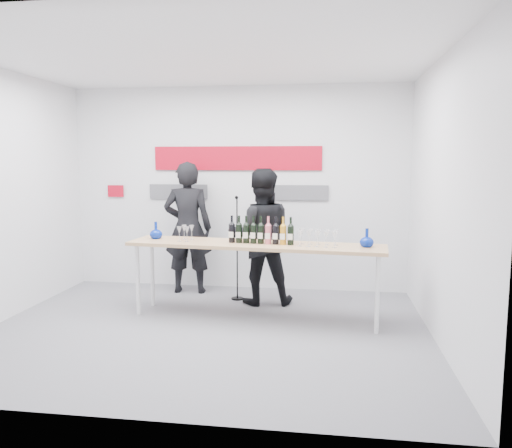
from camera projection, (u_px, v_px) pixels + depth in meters
The scene contains 12 objects.
ground at pixel (206, 330), 5.66m from camera, with size 5.00×5.00×0.00m, color slate.
back_wall at pixel (237, 189), 7.43m from camera, with size 5.00×0.04×3.00m, color silver.
signage at pixel (233, 168), 7.37m from camera, with size 3.38×0.02×0.79m.
tasting_table at pixel (255, 249), 5.99m from camera, with size 3.14×0.92×0.93m.
wine_bottles at pixel (261, 230), 5.93m from camera, with size 0.80×0.15×0.33m.
decanter_left at pixel (156, 230), 6.33m from camera, with size 0.16×0.16×0.21m, color navy, non-canonical shape.
decanter_right at pixel (367, 238), 5.71m from camera, with size 0.16×0.16×0.21m, color navy, non-canonical shape.
glasses_left at pixel (186, 233), 6.17m from camera, with size 0.18×0.23×0.18m.
glasses_right at pixel (318, 238), 5.79m from camera, with size 0.48×0.26×0.18m.
presenter_left at pixel (188, 228), 7.21m from camera, with size 0.69×0.46×1.90m, color black.
presenter_right at pixel (261, 237), 6.65m from camera, with size 0.88×0.69×1.81m, color black.
mic_stand at pixel (237, 268), 6.88m from camera, with size 0.17×0.17×1.44m.
Camera 1 is at (1.33, -5.33, 1.91)m, focal length 35.00 mm.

